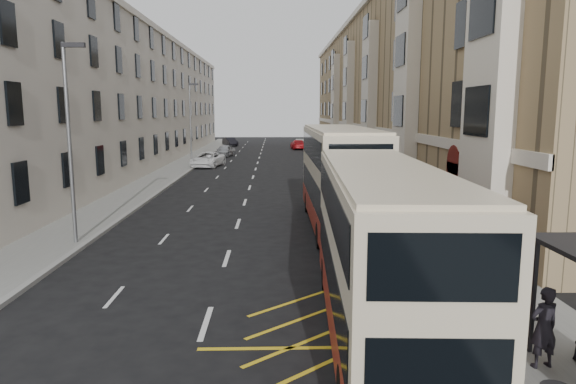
{
  "coord_description": "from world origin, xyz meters",
  "views": [
    {
      "loc": [
        1.83,
        -8.81,
        5.52
      ],
      "look_at": [
        2.28,
        8.61,
        2.75
      ],
      "focal_mm": 32.0,
      "sensor_mm": 36.0,
      "label": 1
    }
  ],
  "objects_px": {
    "pedestrian_far": "(464,299)",
    "car_dark": "(230,142)",
    "street_lamp_near": "(70,133)",
    "street_lamp_far": "(191,120)",
    "car_silver": "(225,151)",
    "white_van": "(208,160)",
    "pedestrian_near": "(544,327)",
    "double_decker_rear": "(339,177)",
    "double_decker_front": "(380,251)",
    "car_red": "(298,144)"
  },
  "relations": [
    {
      "from": "pedestrian_far",
      "to": "car_dark",
      "type": "relative_size",
      "value": 0.44
    },
    {
      "from": "street_lamp_near",
      "to": "street_lamp_far",
      "type": "relative_size",
      "value": 1.0
    },
    {
      "from": "car_silver",
      "to": "street_lamp_near",
      "type": "bearing_deg",
      "value": -80.16
    },
    {
      "from": "street_lamp_near",
      "to": "street_lamp_far",
      "type": "xyz_separation_m",
      "value": [
        0.0,
        30.0,
        0.0
      ]
    },
    {
      "from": "street_lamp_far",
      "to": "white_van",
      "type": "xyz_separation_m",
      "value": [
        1.53,
        0.07,
        -3.91
      ]
    },
    {
      "from": "car_dark",
      "to": "street_lamp_far",
      "type": "bearing_deg",
      "value": -113.99
    },
    {
      "from": "street_lamp_far",
      "to": "street_lamp_near",
      "type": "bearing_deg",
      "value": -90.0
    },
    {
      "from": "pedestrian_far",
      "to": "car_silver",
      "type": "bearing_deg",
      "value": -79.82
    },
    {
      "from": "white_van",
      "to": "car_dark",
      "type": "height_order",
      "value": "white_van"
    },
    {
      "from": "white_van",
      "to": "pedestrian_far",
      "type": "bearing_deg",
      "value": -64.02
    },
    {
      "from": "pedestrian_near",
      "to": "double_decker_rear",
      "type": "bearing_deg",
      "value": -91.27
    },
    {
      "from": "street_lamp_near",
      "to": "double_decker_front",
      "type": "height_order",
      "value": "street_lamp_near"
    },
    {
      "from": "double_decker_rear",
      "to": "pedestrian_far",
      "type": "bearing_deg",
      "value": -83.22
    },
    {
      "from": "street_lamp_far",
      "to": "car_silver",
      "type": "height_order",
      "value": "street_lamp_far"
    },
    {
      "from": "pedestrian_near",
      "to": "car_dark",
      "type": "distance_m",
      "value": 72.38
    },
    {
      "from": "pedestrian_near",
      "to": "street_lamp_far",
      "type": "bearing_deg",
      "value": -83.1
    },
    {
      "from": "white_van",
      "to": "car_silver",
      "type": "bearing_deg",
      "value": 97.02
    },
    {
      "from": "double_decker_front",
      "to": "double_decker_rear",
      "type": "bearing_deg",
      "value": 90.29
    },
    {
      "from": "pedestrian_near",
      "to": "pedestrian_far",
      "type": "relative_size",
      "value": 0.96
    },
    {
      "from": "street_lamp_near",
      "to": "white_van",
      "type": "relative_size",
      "value": 1.52
    },
    {
      "from": "car_dark",
      "to": "street_lamp_near",
      "type": "bearing_deg",
      "value": -112.92
    },
    {
      "from": "double_decker_rear",
      "to": "street_lamp_near",
      "type": "bearing_deg",
      "value": -164.45
    },
    {
      "from": "pedestrian_far",
      "to": "white_van",
      "type": "bearing_deg",
      "value": -75.76
    },
    {
      "from": "street_lamp_far",
      "to": "car_red",
      "type": "distance_m",
      "value": 26.43
    },
    {
      "from": "double_decker_rear",
      "to": "car_silver",
      "type": "distance_m",
      "value": 39.25
    },
    {
      "from": "pedestrian_far",
      "to": "car_red",
      "type": "bearing_deg",
      "value": -90.58
    },
    {
      "from": "street_lamp_far",
      "to": "double_decker_front",
      "type": "height_order",
      "value": "street_lamp_far"
    },
    {
      "from": "double_decker_rear",
      "to": "car_dark",
      "type": "xyz_separation_m",
      "value": [
        -10.07,
        57.34,
        -1.73
      ]
    },
    {
      "from": "pedestrian_near",
      "to": "car_red",
      "type": "bearing_deg",
      "value": -99.79
    },
    {
      "from": "pedestrian_near",
      "to": "car_dark",
      "type": "bearing_deg",
      "value": -91.73
    },
    {
      "from": "pedestrian_far",
      "to": "car_dark",
      "type": "height_order",
      "value": "pedestrian_far"
    },
    {
      "from": "street_lamp_far",
      "to": "double_decker_rear",
      "type": "xyz_separation_m",
      "value": [
        11.22,
        -26.87,
        -2.22
      ]
    },
    {
      "from": "pedestrian_far",
      "to": "double_decker_front",
      "type": "bearing_deg",
      "value": -11.0
    },
    {
      "from": "street_lamp_near",
      "to": "pedestrian_near",
      "type": "distance_m",
      "value": 17.89
    },
    {
      "from": "car_silver",
      "to": "double_decker_front",
      "type": "bearing_deg",
      "value": -67.52
    },
    {
      "from": "car_silver",
      "to": "car_dark",
      "type": "xyz_separation_m",
      "value": [
        -0.98,
        19.18,
        -0.04
      ]
    },
    {
      "from": "street_lamp_far",
      "to": "pedestrian_far",
      "type": "relative_size",
      "value": 4.35
    },
    {
      "from": "car_silver",
      "to": "pedestrian_far",
      "type": "bearing_deg",
      "value": -65.39
    },
    {
      "from": "double_decker_front",
      "to": "double_decker_rear",
      "type": "xyz_separation_m",
      "value": [
        0.52,
        12.03,
        0.25
      ]
    },
    {
      "from": "double_decker_front",
      "to": "car_dark",
      "type": "bearing_deg",
      "value": 100.6
    },
    {
      "from": "pedestrian_near",
      "to": "pedestrian_far",
      "type": "distance_m",
      "value": 1.92
    },
    {
      "from": "double_decker_front",
      "to": "pedestrian_far",
      "type": "xyz_separation_m",
      "value": [
        2.0,
        -0.33,
        -1.09
      ]
    },
    {
      "from": "street_lamp_near",
      "to": "car_silver",
      "type": "distance_m",
      "value": 41.52
    },
    {
      "from": "pedestrian_near",
      "to": "white_van",
      "type": "height_order",
      "value": "pedestrian_near"
    },
    {
      "from": "double_decker_rear",
      "to": "car_silver",
      "type": "height_order",
      "value": "double_decker_rear"
    },
    {
      "from": "white_van",
      "to": "car_red",
      "type": "relative_size",
      "value": 1.13
    },
    {
      "from": "street_lamp_near",
      "to": "car_silver",
      "type": "height_order",
      "value": "street_lamp_near"
    },
    {
      "from": "white_van",
      "to": "car_red",
      "type": "distance_m",
      "value": 25.44
    },
    {
      "from": "street_lamp_far",
      "to": "double_decker_front",
      "type": "relative_size",
      "value": 0.74
    },
    {
      "from": "double_decker_front",
      "to": "car_dark",
      "type": "relative_size",
      "value": 2.59
    }
  ]
}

